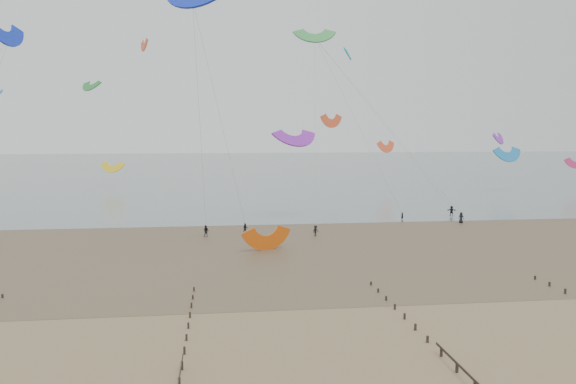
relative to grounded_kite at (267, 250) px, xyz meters
name	(u,v)px	position (x,y,z in m)	size (l,w,h in m)	color
ground	(363,327)	(5.18, -30.39, 0.00)	(500.00, 500.00, 0.00)	brown
sea_and_shore	(272,244)	(1.10, 4.01, 0.01)	(500.00, 665.00, 0.03)	#475654
kitesurfers	(376,220)	(19.81, 17.06, 0.87)	(124.38, 17.90, 1.89)	black
grounded_kite	(267,250)	(0.00, 0.00, 0.00)	(5.98, 3.13, 4.56)	#D7530D
kites_airborne	(272,113)	(6.31, 58.03, 19.81)	(253.14, 110.15, 40.03)	#A31A5E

